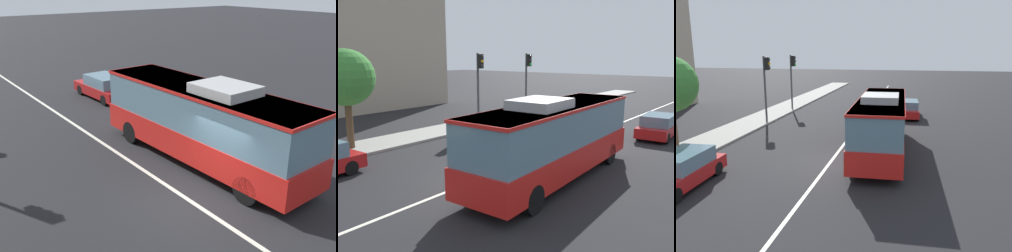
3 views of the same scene
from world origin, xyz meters
The scene contains 8 objects.
ground_plane centered at (0.00, 0.00, 0.00)m, with size 160.00×160.00×0.00m, color black.
sidewalk_kerb centered at (0.00, 8.37, 0.07)m, with size 80.00×2.92×0.14m, color #9E9B93.
lane_centre_line centered at (0.00, 0.00, 0.01)m, with size 76.00×0.16×0.01m, color silver.
transit_bus centered at (2.29, -2.38, 1.81)m, with size 10.08×2.87×3.46m.
sedan_red centered at (12.96, -3.60, 0.72)m, with size 4.57×1.99×1.46m.
traffic_light_near_corner centered at (14.11, 7.21, 3.56)m, with size 0.34×0.62×5.20m.
traffic_light_mid_block centered at (8.18, 7.11, 3.56)m, with size 0.33×0.62×5.20m.
street_tree_kerbside_left centered at (-0.55, 8.56, 3.89)m, with size 2.99×2.99×5.42m.
Camera 2 is at (-10.10, -9.64, 5.08)m, focal length 38.24 mm.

